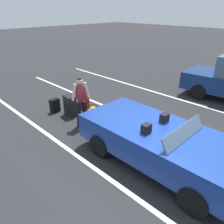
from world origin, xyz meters
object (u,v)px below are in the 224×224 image
at_px(suitcase_large_black, 70,106).
at_px(traveler_person, 81,99).
at_px(suitcase_small_carryon, 55,106).
at_px(duffel_bag, 92,111).
at_px(convertible_car, 169,146).
at_px(suitcase_medium_bright, 83,99).

bearing_deg(suitcase_large_black, traveler_person, 87.86).
xyz_separation_m(suitcase_large_black, suitcase_small_carryon, (-0.65, -0.23, -0.12)).
xyz_separation_m(suitcase_large_black, traveler_person, (0.89, -0.16, 0.56)).
bearing_deg(duffel_bag, convertible_car, -9.14).
relative_size(convertible_car, suitcase_small_carryon, 8.30).
bearing_deg(convertible_car, suitcase_medium_bright, 169.10).
bearing_deg(duffel_bag, suitcase_large_black, -134.81).
distance_m(convertible_car, duffel_bag, 3.50).
relative_size(convertible_car, duffel_bag, 6.02).
bearing_deg(suitcase_large_black, suitcase_medium_bright, -155.03).
distance_m(suitcase_large_black, traveler_person, 1.07).
distance_m(suitcase_large_black, suitcase_medium_bright, 0.82).
bearing_deg(suitcase_large_black, suitcase_small_carryon, -62.51).
bearing_deg(suitcase_medium_bright, convertible_car, 12.44).
distance_m(suitcase_medium_bright, suitcase_small_carryon, 1.10).
xyz_separation_m(convertible_car, suitcase_medium_bright, (-4.22, 0.78, -0.28)).
bearing_deg(suitcase_medium_bright, suitcase_small_carryon, -88.96).
height_order(convertible_car, suitcase_small_carryon, convertible_car).
height_order(suitcase_medium_bright, suitcase_small_carryon, suitcase_medium_bright).
bearing_deg(suitcase_small_carryon, convertible_car, 178.55).
bearing_deg(suitcase_small_carryon, suitcase_large_black, -164.90).
bearing_deg(duffel_bag, traveler_person, -64.63).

